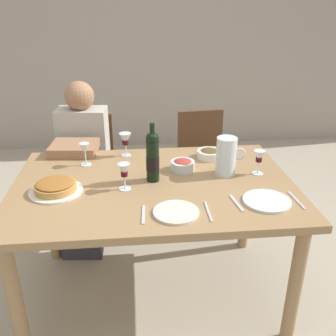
{
  "coord_description": "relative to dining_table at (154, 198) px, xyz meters",
  "views": [
    {
      "loc": [
        -0.1,
        -1.8,
        1.66
      ],
      "look_at": [
        0.08,
        0.01,
        0.84
      ],
      "focal_mm": 40.18,
      "sensor_mm": 36.0,
      "label": 1
    }
  ],
  "objects": [
    {
      "name": "dinner_plate_right_setting",
      "position": [
        0.08,
        -0.33,
        0.1
      ],
      "size": [
        0.21,
        0.21,
        0.01
      ],
      "primitive_type": "cylinder",
      "color": "silver",
      "rests_on": "dining_table"
    },
    {
      "name": "wine_glass_spare",
      "position": [
        -0.38,
        0.27,
        0.19
      ],
      "size": [
        0.06,
        0.06,
        0.14
      ],
      "color": "silver",
      "rests_on": "dining_table"
    },
    {
      "name": "dinner_plate_left_setting",
      "position": [
        0.53,
        -0.27,
        0.1
      ],
      "size": [
        0.23,
        0.23,
        0.01
      ],
      "primitive_type": "cylinder",
      "color": "silver",
      "rests_on": "dining_table"
    },
    {
      "name": "knife_left_setting",
      "position": [
        0.68,
        -0.27,
        0.09
      ],
      "size": [
        0.02,
        0.18,
        0.0
      ],
      "primitive_type": "cube",
      "rotation": [
        0.0,
        0.0,
        1.63
      ],
      "color": "silver",
      "rests_on": "dining_table"
    },
    {
      "name": "salad_bowl",
      "position": [
        0.18,
        0.14,
        0.13
      ],
      "size": [
        0.14,
        0.14,
        0.07
      ],
      "color": "silver",
      "rests_on": "dining_table"
    },
    {
      "name": "wine_glass_right_diner",
      "position": [
        0.59,
        0.05,
        0.19
      ],
      "size": [
        0.06,
        0.06,
        0.14
      ],
      "color": "silver",
      "rests_on": "dining_table"
    },
    {
      "name": "baked_tart",
      "position": [
        -0.5,
        -0.06,
        0.12
      ],
      "size": [
        0.27,
        0.27,
        0.06
      ],
      "color": "white",
      "rests_on": "dining_table"
    },
    {
      "name": "knife_right_setting",
      "position": [
        0.23,
        -0.33,
        0.09
      ],
      "size": [
        0.01,
        0.18,
        0.0
      ],
      "primitive_type": "cube",
      "rotation": [
        0.0,
        0.0,
        1.55
      ],
      "color": "silver",
      "rests_on": "dining_table"
    },
    {
      "name": "spoon_right_setting",
      "position": [
        -0.07,
        -0.33,
        0.09
      ],
      "size": [
        0.02,
        0.16,
        0.0
      ],
      "primitive_type": "cube",
      "rotation": [
        0.0,
        0.0,
        1.51
      ],
      "color": "silver",
      "rests_on": "dining_table"
    },
    {
      "name": "wine_bottle",
      "position": [
        -0.0,
        0.03,
        0.23
      ],
      "size": [
        0.07,
        0.07,
        0.32
      ],
      "color": "black",
      "rests_on": "dining_table"
    },
    {
      "name": "water_pitcher",
      "position": [
        0.41,
        0.07,
        0.19
      ],
      "size": [
        0.17,
        0.11,
        0.22
      ],
      "color": "silver",
      "rests_on": "dining_table"
    },
    {
      "name": "ground_plane",
      "position": [
        0.0,
        0.0,
        -0.67
      ],
      "size": [
        8.0,
        8.0,
        0.0
      ],
      "primitive_type": "plane",
      "color": "#B2A893"
    },
    {
      "name": "diner_left",
      "position": [
        -0.46,
        0.64,
        -0.05
      ],
      "size": [
        0.37,
        0.53,
        1.16
      ],
      "rotation": [
        0.0,
        0.0,
        3.05
      ],
      "color": "#B7B2A8",
      "rests_on": "ground"
    },
    {
      "name": "wine_glass_left_diner",
      "position": [
        -0.15,
        -0.06,
        0.19
      ],
      "size": [
        0.06,
        0.06,
        0.14
      ],
      "color": "silver",
      "rests_on": "dining_table"
    },
    {
      "name": "chair_right",
      "position": [
        0.44,
        0.88,
        -0.17
      ],
      "size": [
        0.44,
        0.44,
        0.87
      ],
      "rotation": [
        0.0,
        0.0,
        3.24
      ],
      "color": "brown",
      "rests_on": "ground"
    },
    {
      "name": "chair_left",
      "position": [
        -0.44,
        0.88,
        -0.17
      ],
      "size": [
        0.44,
        0.44,
        0.87
      ],
      "rotation": [
        0.0,
        0.0,
        3.05
      ],
      "color": "brown",
      "rests_on": "ground"
    },
    {
      "name": "fork_left_setting",
      "position": [
        0.38,
        -0.27,
        0.09
      ],
      "size": [
        0.03,
        0.16,
        0.0
      ],
      "primitive_type": "cube",
      "rotation": [
        0.0,
        0.0,
        1.7
      ],
      "color": "silver",
      "rests_on": "dining_table"
    },
    {
      "name": "wine_glass_centre",
      "position": [
        -0.15,
        0.4,
        0.2
      ],
      "size": [
        0.07,
        0.07,
        0.15
      ],
      "color": "silver",
      "rests_on": "dining_table"
    },
    {
      "name": "dining_table",
      "position": [
        0.0,
        0.0,
        0.0
      ],
      "size": [
        1.5,
        1.0,
        0.76
      ],
      "color": "#9E7A51",
      "rests_on": "ground"
    },
    {
      "name": "olive_bowl",
      "position": [
        0.37,
        0.31,
        0.12
      ],
      "size": [
        0.15,
        0.15,
        0.06
      ],
      "color": "white",
      "rests_on": "dining_table"
    },
    {
      "name": "back_wall",
      "position": [
        0.0,
        2.64,
        0.73
      ],
      "size": [
        8.0,
        0.1,
        2.8
      ],
      "primitive_type": "cube",
      "color": "#A3998E",
      "rests_on": "ground"
    }
  ]
}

